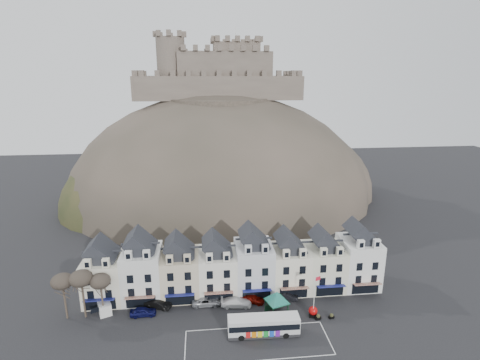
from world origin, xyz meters
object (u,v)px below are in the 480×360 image
at_px(car_maroon, 252,298).
at_px(red_buoy, 313,311).
at_px(flagpole, 315,294).
at_px(car_white, 236,302).
at_px(bus, 264,325).
at_px(car_navy, 143,312).
at_px(car_black, 158,304).
at_px(car_charcoal, 286,296).
at_px(white_van, 104,305).
at_px(bus_shelter, 277,297).
at_px(car_silver, 206,301).

bearing_deg(car_maroon, red_buoy, -93.36).
distance_m(flagpole, car_white, 13.96).
distance_m(bus, car_maroon, 8.78).
bearing_deg(car_navy, flagpole, -97.89).
bearing_deg(car_black, flagpole, -80.32).
relative_size(flagpole, car_charcoal, 1.83).
height_order(white_van, car_white, white_van).
distance_m(car_navy, car_white, 15.99).
bearing_deg(red_buoy, car_white, 161.44).
distance_m(car_navy, car_maroon, 19.06).
bearing_deg(white_van, bus_shelter, -30.32).
relative_size(red_buoy, car_black, 0.39).
bearing_deg(car_silver, bus_shelter, -108.56).
bearing_deg(car_black, bus_shelter, -79.58).
bearing_deg(car_white, flagpole, -104.19).
distance_m(bus, bus_shelter, 5.99).
height_order(car_black, car_silver, car_black).
bearing_deg(car_black, car_maroon, -69.04).
relative_size(white_van, car_maroon, 1.10).
bearing_deg(car_charcoal, bus_shelter, 163.75).
height_order(car_silver, car_charcoal, car_silver).
distance_m(car_silver, car_white, 5.28).
bearing_deg(red_buoy, white_van, 171.42).
height_order(flagpole, white_van, flagpole).
bearing_deg(bus_shelter, car_white, 137.60).
bearing_deg(car_charcoal, bus, 164.12).
bearing_deg(car_charcoal, flagpole, -131.91).
bearing_deg(red_buoy, car_silver, 163.83).
distance_m(red_buoy, car_charcoal, 6.34).
distance_m(red_buoy, car_navy, 28.80).
bearing_deg(bus_shelter, car_maroon, 115.25).
height_order(red_buoy, white_van, white_van).
relative_size(red_buoy, flagpole, 0.24).
height_order(bus_shelter, car_silver, bus_shelter).
bearing_deg(bus, red_buoy, 23.14).
relative_size(bus, car_maroon, 2.54).
bearing_deg(white_van, car_black, -23.43).
xyz_separation_m(car_navy, car_silver, (10.76, 1.96, -0.02)).
height_order(bus, car_charcoal, bus).
bearing_deg(red_buoy, car_charcoal, 122.16).
relative_size(red_buoy, car_navy, 0.42).
xyz_separation_m(bus, red_buoy, (9.07, 3.60, -0.81)).
height_order(car_white, car_charcoal, car_white).
relative_size(red_buoy, white_van, 0.38).
bearing_deg(bus, car_charcoal, 59.07).
bearing_deg(bus, car_black, 154.48).
bearing_deg(car_black, car_navy, 152.75).
xyz_separation_m(flagpole, car_silver, (-17.91, 5.40, -3.70)).
xyz_separation_m(car_black, car_charcoal, (22.97, 0.15, -0.09)).
relative_size(bus_shelter, flagpole, 0.83).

